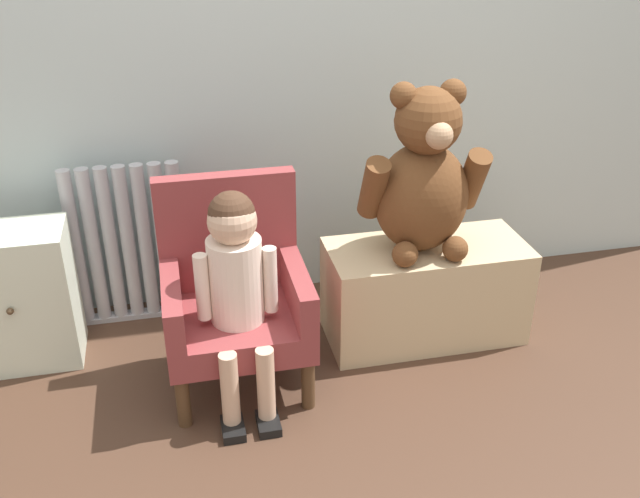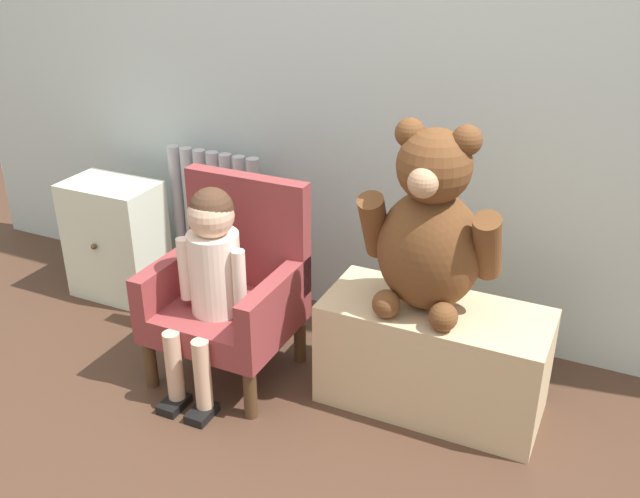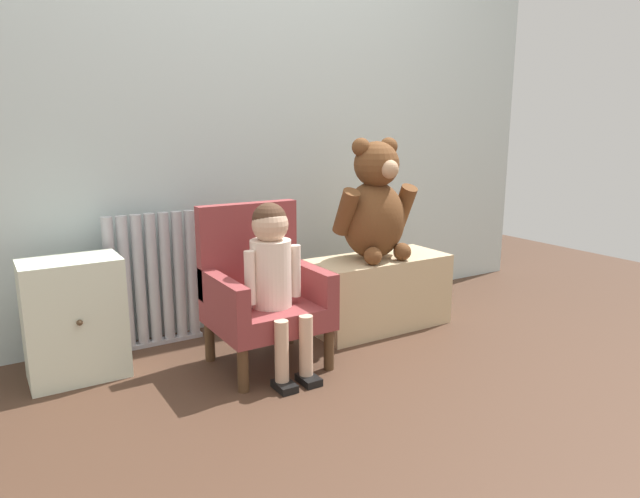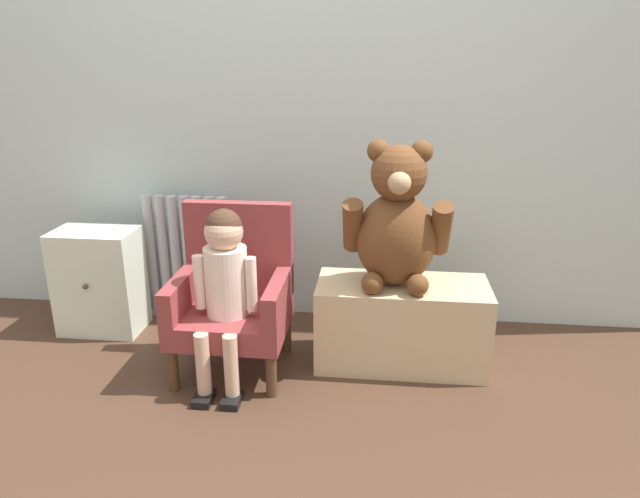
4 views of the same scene
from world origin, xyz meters
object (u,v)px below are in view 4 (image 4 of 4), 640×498
object	(u,v)px
child_figure	(224,273)
low_bench	(401,324)
small_dresser	(100,281)
radiator	(188,258)
large_teddy_bear	(397,224)
child_armchair	(234,295)

from	to	relation	value
child_figure	low_bench	world-z (taller)	child_figure
small_dresser	child_figure	world-z (taller)	child_figure
child_figure	low_bench	distance (m)	0.78
radiator	child_figure	world-z (taller)	child_figure
radiator	large_teddy_bear	bearing A→B (deg)	-19.50
child_figure	radiator	bearing A→B (deg)	121.79
low_bench	large_teddy_bear	distance (m)	0.45
low_bench	radiator	bearing A→B (deg)	161.35
small_dresser	child_figure	distance (m)	0.83
low_bench	large_teddy_bear	bearing A→B (deg)	-174.43
child_armchair	child_figure	distance (m)	0.18
large_teddy_bear	small_dresser	bearing A→B (deg)	173.06
radiator	small_dresser	bearing A→B (deg)	-153.41
small_dresser	child_armchair	distance (m)	0.76
low_bench	small_dresser	bearing A→B (deg)	173.39
radiator	child_armchair	xyz separation A→B (m)	(0.34, -0.44, 0.01)
radiator	small_dresser	world-z (taller)	radiator
radiator	child_armchair	size ratio (longest dim) A/B	0.91
radiator	low_bench	distance (m)	1.11
small_dresser	child_figure	xyz separation A→B (m)	(0.72, -0.37, 0.21)
child_armchair	large_teddy_bear	world-z (taller)	large_teddy_bear
child_armchair	radiator	bearing A→B (deg)	128.01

